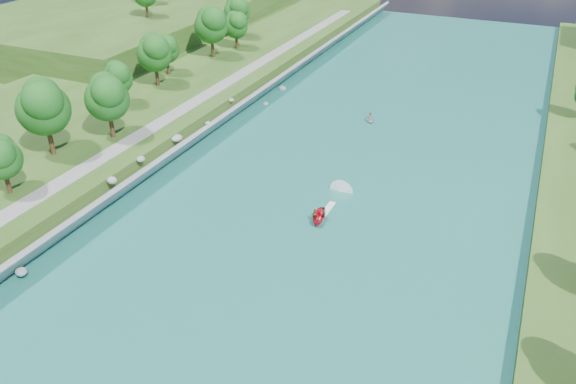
% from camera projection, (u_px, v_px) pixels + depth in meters
% --- Properties ---
extents(ground, '(260.00, 260.00, 0.00)m').
position_uv_depth(ground, '(271.00, 269.00, 65.89)').
color(ground, '#2D5119').
rests_on(ground, ground).
extents(river_water, '(55.00, 240.00, 0.10)m').
position_uv_depth(river_water, '(330.00, 192.00, 81.66)').
color(river_water, '#1A6556').
rests_on(river_water, ground).
extents(berm_west, '(45.00, 240.00, 3.50)m').
position_uv_depth(berm_west, '(64.00, 125.00, 98.66)').
color(berm_west, '#2D5119').
rests_on(berm_west, ground).
extents(ridge_west, '(60.00, 120.00, 9.00)m').
position_uv_depth(ridge_west, '(161.00, 9.00, 168.12)').
color(ridge_west, '#2D5119').
rests_on(ridge_west, ground).
extents(riprap_bank, '(4.47, 236.00, 4.31)m').
position_uv_depth(riprap_bank, '(176.00, 152.00, 89.14)').
color(riprap_bank, slate).
rests_on(riprap_bank, ground).
extents(riverside_path, '(3.00, 200.00, 0.10)m').
position_uv_depth(riverside_path, '(145.00, 132.00, 91.51)').
color(riverside_path, gray).
rests_on(riverside_path, berm_west).
extents(trees_west, '(18.74, 152.89, 13.79)m').
position_uv_depth(trees_west, '(26.00, 116.00, 81.60)').
color(trees_west, '#155116').
rests_on(trees_west, berm_west).
extents(motorboat, '(3.60, 18.73, 2.00)m').
position_uv_depth(motorboat, '(324.00, 211.00, 75.87)').
color(motorboat, red).
rests_on(motorboat, river_water).
extents(raft, '(3.29, 3.74, 1.65)m').
position_uv_depth(raft, '(370.00, 119.00, 104.21)').
color(raft, '#9DA0A5').
rests_on(raft, river_water).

